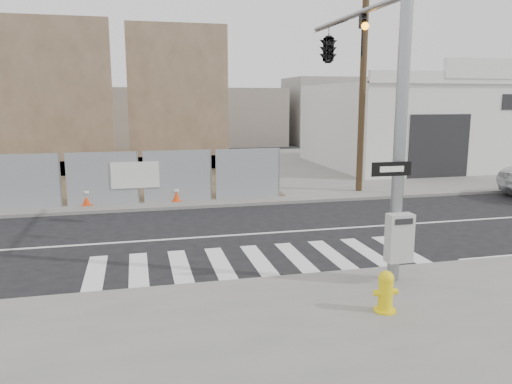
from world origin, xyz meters
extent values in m
plane|color=black|center=(0.00, 0.00, 0.00)|extent=(100.00, 100.00, 0.00)
cube|color=slate|center=(0.00, 14.00, 0.06)|extent=(50.00, 20.00, 0.12)
cylinder|color=gray|center=(2.50, -4.80, 3.62)|extent=(0.26, 0.26, 7.00)
cylinder|color=gray|center=(2.50, -2.20, 6.12)|extent=(0.14, 5.20, 0.14)
cube|color=#B2B2AF|center=(2.45, -5.08, 1.15)|extent=(0.55, 0.30, 1.05)
cube|color=black|center=(2.25, -4.96, 2.62)|extent=(0.90, 0.03, 0.30)
cube|color=silver|center=(2.25, -4.98, 2.62)|extent=(0.55, 0.01, 0.12)
imported|color=black|center=(2.50, -2.80, 5.57)|extent=(0.16, 0.20, 1.00)
imported|color=black|center=(2.50, -0.60, 5.57)|extent=(0.53, 2.48, 1.00)
cylinder|color=gray|center=(8.00, 4.60, 2.72)|extent=(0.12, 0.12, 5.20)
imported|color=black|center=(8.00, 4.60, 5.22)|extent=(0.16, 0.20, 1.00)
cube|color=brown|center=(-7.00, 13.00, 4.12)|extent=(6.00, 0.50, 8.00)
cube|color=brown|center=(-7.00, 13.40, 0.52)|extent=(6.00, 1.30, 0.80)
cube|color=brown|center=(-0.50, 14.00, 4.12)|extent=(5.50, 0.50, 8.00)
cube|color=brown|center=(-0.50, 14.40, 0.52)|extent=(5.50, 1.30, 0.80)
cube|color=silver|center=(14.00, 13.00, 2.52)|extent=(12.00, 10.00, 4.80)
cube|color=silver|center=(14.00, 8.00, 5.12)|extent=(12.00, 0.30, 0.60)
cube|color=silver|center=(14.00, 7.95, 5.57)|extent=(4.00, 0.30, 1.00)
cube|color=black|center=(12.00, 7.98, 1.72)|extent=(3.40, 0.06, 3.20)
cylinder|color=#453620|center=(6.50, 5.50, 5.12)|extent=(0.28, 0.28, 10.00)
cylinder|color=yellow|center=(1.50, -6.33, 0.14)|extent=(0.52, 0.52, 0.04)
cylinder|color=yellow|center=(1.50, -6.33, 0.43)|extent=(0.34, 0.34, 0.63)
sphere|color=yellow|center=(1.50, -6.33, 0.77)|extent=(0.29, 0.29, 0.29)
cylinder|color=yellow|center=(1.33, -6.33, 0.50)|extent=(0.17, 0.15, 0.12)
cylinder|color=yellow|center=(1.67, -6.33, 0.50)|extent=(0.17, 0.15, 0.12)
cube|color=#E53B0C|center=(-4.82, 5.09, 0.14)|extent=(0.45, 0.45, 0.03)
cone|color=#E53B0C|center=(-4.82, 5.09, 0.52)|extent=(0.40, 0.40, 0.79)
cylinder|color=silver|center=(-4.82, 5.09, 0.63)|extent=(0.31, 0.31, 0.09)
cube|color=#E7400C|center=(-1.47, 5.05, 0.13)|extent=(0.42, 0.42, 0.03)
cone|color=#E7400C|center=(-1.47, 5.05, 0.46)|extent=(0.38, 0.38, 0.67)
cylinder|color=silver|center=(-1.47, 5.05, 0.55)|extent=(0.26, 0.26, 0.08)
camera|label=1|loc=(-2.94, -14.34, 4.06)|focal=35.00mm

